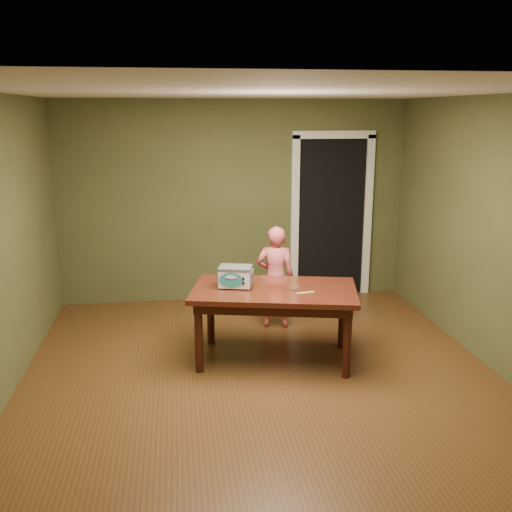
% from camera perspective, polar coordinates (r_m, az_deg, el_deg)
% --- Properties ---
extents(floor, '(5.00, 5.00, 0.00)m').
position_cam_1_polar(floor, '(5.44, 0.72, -12.39)').
color(floor, '#543518').
rests_on(floor, ground).
extents(room_shell, '(4.52, 5.02, 2.61)m').
position_cam_1_polar(room_shell, '(4.92, 0.78, 5.69)').
color(room_shell, '#4F552D').
rests_on(room_shell, ground).
extents(doorway, '(1.10, 0.66, 2.25)m').
position_cam_1_polar(doorway, '(7.98, 6.96, 4.16)').
color(doorway, black).
rests_on(doorway, ground).
extents(dining_table, '(1.76, 1.23, 0.75)m').
position_cam_1_polar(dining_table, '(5.65, 1.85, -4.22)').
color(dining_table, '#38170C').
rests_on(dining_table, floor).
extents(toy_oven, '(0.38, 0.30, 0.21)m').
position_cam_1_polar(toy_oven, '(5.63, -2.07, -2.00)').
color(toy_oven, '#4C4F54').
rests_on(toy_oven, dining_table).
extents(baking_pan, '(0.10, 0.10, 0.02)m').
position_cam_1_polar(baking_pan, '(5.59, 3.85, -3.25)').
color(baking_pan, silver).
rests_on(baking_pan, dining_table).
extents(spatula, '(0.18, 0.06, 0.01)m').
position_cam_1_polar(spatula, '(5.49, 4.94, -3.67)').
color(spatula, '#E0DA61').
rests_on(spatula, dining_table).
extents(child, '(0.48, 0.37, 1.19)m').
position_cam_1_polar(child, '(6.54, 1.95, -2.13)').
color(child, '#EF626B').
rests_on(child, floor).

